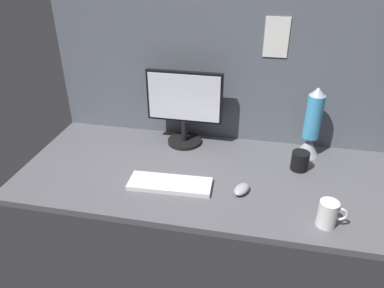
{
  "coord_description": "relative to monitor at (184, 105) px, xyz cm",
  "views": [
    {
      "loc": [
        20.22,
        -144.21,
        97.3
      ],
      "look_at": [
        -7.46,
        0.0,
        14.0
      ],
      "focal_mm": 34.32,
      "sensor_mm": 36.0,
      "label": 1
    }
  ],
  "objects": [
    {
      "name": "mug_ceramic_white",
      "position": [
        67.78,
        -53.06,
        -16.24
      ],
      "size": [
        11.04,
        7.34,
        10.9
      ],
      "color": "white",
      "rests_on": "ground_plane"
    },
    {
      "name": "monitor",
      "position": [
        0.0,
        0.0,
        0.0
      ],
      "size": [
        39.25,
        18.0,
        39.62
      ],
      "color": "black",
      "rests_on": "ground_plane"
    },
    {
      "name": "mouse",
      "position": [
        34.03,
        -38.94,
        -20.02
      ],
      "size": [
        8.86,
        11.02,
        3.4
      ],
      "primitive_type": "ellipsoid",
      "rotation": [
        0.0,
        0.0,
        -0.4
      ],
      "color": "#99999E",
      "rests_on": "ground_plane"
    },
    {
      "name": "cubicle_wall_back",
      "position": [
        18.67,
        12.38,
        18.13
      ],
      "size": [
        180.0,
        5.5,
        79.66
      ],
      "color": "#565B66",
      "rests_on": "ground_plane"
    },
    {
      "name": "lava_lamp",
      "position": [
        64.13,
        0.13,
        -6.51
      ],
      "size": [
        11.08,
        11.08,
        36.27
      ],
      "color": "#A5A5AD",
      "rests_on": "ground_plane"
    },
    {
      "name": "keyboard",
      "position": [
        2.3,
        -40.45,
        -20.72
      ],
      "size": [
        37.55,
        14.67,
        2.0
      ],
      "primitive_type": "cube",
      "rotation": [
        0.0,
        0.0,
        0.05
      ],
      "color": "silver",
      "rests_on": "ground_plane"
    },
    {
      "name": "ground_plane",
      "position": [
        18.64,
        -25.11,
        -23.22
      ],
      "size": [
        180.0,
        80.0,
        3.0
      ],
      "primitive_type": "cube",
      "color": "#515156"
    },
    {
      "name": "mug_black_travel",
      "position": [
        59.37,
        -14.76,
        -17.14
      ],
      "size": [
        8.31,
        8.31,
        9.16
      ],
      "color": "black",
      "rests_on": "ground_plane"
    }
  ]
}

